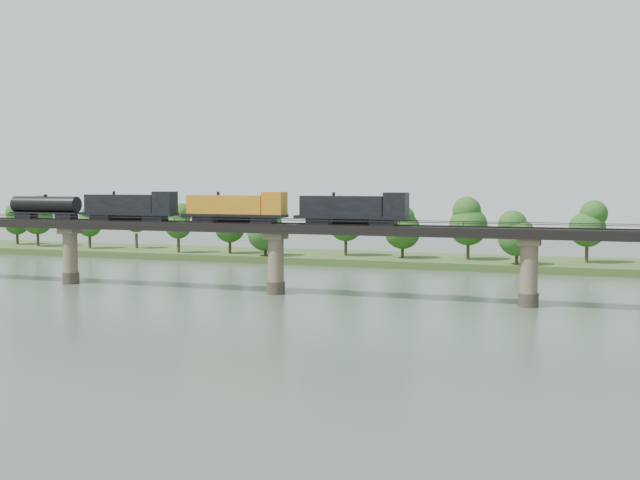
% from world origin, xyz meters
% --- Properties ---
extents(ground, '(400.00, 400.00, 0.00)m').
position_xyz_m(ground, '(0.00, 0.00, 0.00)').
color(ground, '#354435').
rests_on(ground, ground).
extents(far_bank, '(300.00, 24.00, 1.60)m').
position_xyz_m(far_bank, '(0.00, 85.00, 0.80)').
color(far_bank, '#314B1E').
rests_on(far_bank, ground).
extents(bridge, '(236.00, 30.00, 11.50)m').
position_xyz_m(bridge, '(0.00, 30.00, 5.46)').
color(bridge, '#473A2D').
rests_on(bridge, ground).
extents(bridge_superstructure, '(220.00, 4.90, 0.75)m').
position_xyz_m(bridge_superstructure, '(0.00, 30.00, 11.79)').
color(bridge_superstructure, black).
rests_on(bridge_superstructure, bridge).
extents(far_treeline, '(289.06, 17.54, 13.60)m').
position_xyz_m(far_treeline, '(-8.21, 80.52, 8.83)').
color(far_treeline, '#382619').
rests_on(far_treeline, far_bank).
extents(freight_train, '(74.29, 2.89, 5.11)m').
position_xyz_m(freight_train, '(-14.04, 30.00, 13.94)').
color(freight_train, black).
rests_on(freight_train, bridge).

